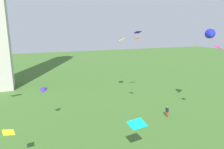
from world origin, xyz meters
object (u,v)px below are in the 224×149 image
object	(u,v)px
kite_flying_0	(218,47)
kite_flying_8	(138,32)
kite_flying_2	(9,132)
kite_flying_7	(121,40)
kite_flying_6	(211,35)
kite_flying_5	(137,124)
kite_flying_1	(138,38)
kite_flying_4	(45,89)
person_2	(167,111)

from	to	relation	value
kite_flying_0	kite_flying_8	xyz separation A→B (m)	(-3.62, 13.11, 1.69)
kite_flying_0	kite_flying_2	world-z (taller)	kite_flying_0
kite_flying_7	kite_flying_6	bearing A→B (deg)	-130.36
kite_flying_2	kite_flying_5	size ratio (longest dim) A/B	0.56
kite_flying_6	kite_flying_1	bearing A→B (deg)	-157.05
kite_flying_1	kite_flying_4	bearing A→B (deg)	-104.46
kite_flying_1	kite_flying_6	size ratio (longest dim) A/B	0.36
kite_flying_5	kite_flying_8	world-z (taller)	kite_flying_8
person_2	kite_flying_8	xyz separation A→B (m)	(-0.47, 8.31, 11.36)
kite_flying_5	kite_flying_4	bearing A→B (deg)	114.14
kite_flying_0	kite_flying_8	distance (m)	13.70
kite_flying_6	person_2	bearing A→B (deg)	-158.57
kite_flying_1	kite_flying_2	size ratio (longest dim) A/B	0.88
kite_flying_0	kite_flying_4	xyz separation A→B (m)	(-19.64, 9.77, -5.63)
kite_flying_4	kite_flying_8	size ratio (longest dim) A/B	0.95
person_2	kite_flying_2	size ratio (longest dim) A/B	1.59
kite_flying_4	kite_flying_6	world-z (taller)	kite_flying_6
kite_flying_1	kite_flying_6	xyz separation A→B (m)	(9.52, -3.43, 0.43)
kite_flying_0	kite_flying_4	size ratio (longest dim) A/B	0.64
kite_flying_1	kite_flying_7	xyz separation A→B (m)	(2.22, 9.57, -0.59)
kite_flying_2	kite_flying_4	bearing A→B (deg)	41.02
kite_flying_0	kite_flying_7	size ratio (longest dim) A/B	0.45
kite_flying_8	kite_flying_2	bearing A→B (deg)	-163.74
kite_flying_0	kite_flying_2	distance (m)	24.75
person_2	kite_flying_4	xyz separation A→B (m)	(-16.49, 4.97, 4.05)
kite_flying_5	kite_flying_8	bearing A→B (deg)	51.91
person_2	kite_flying_7	world-z (taller)	kite_flying_7
kite_flying_0	kite_flying_6	xyz separation A→B (m)	(1.87, 2.84, 1.36)
kite_flying_4	kite_flying_0	bearing A→B (deg)	-162.58
kite_flying_1	kite_flying_8	xyz separation A→B (m)	(4.02, 6.84, 0.75)
kite_flying_5	kite_flying_7	bearing A→B (deg)	60.77
kite_flying_0	kite_flying_7	bearing A→B (deg)	-78.14
kite_flying_2	kite_flying_7	bearing A→B (deg)	15.23
kite_flying_0	kite_flying_4	world-z (taller)	kite_flying_0
kite_flying_7	kite_flying_0	bearing A→B (deg)	-140.76
kite_flying_5	kite_flying_6	world-z (taller)	kite_flying_6
kite_flying_1	kite_flying_5	xyz separation A→B (m)	(-4.67, -8.16, -7.81)
kite_flying_6	kite_flying_7	distance (m)	14.95
person_2	kite_flying_0	world-z (taller)	kite_flying_0
kite_flying_0	kite_flying_5	xyz separation A→B (m)	(-12.31, -1.89, -6.88)
person_2	kite_flying_1	size ratio (longest dim) A/B	1.80
kite_flying_1	kite_flying_2	world-z (taller)	kite_flying_1
kite_flying_4	kite_flying_6	size ratio (longest dim) A/B	0.52
kite_flying_0	kite_flying_4	distance (m)	22.65
kite_flying_2	kite_flying_5	xyz separation A→B (m)	(11.36, -3.44, 0.16)
kite_flying_1	kite_flying_5	distance (m)	12.23
kite_flying_1	kite_flying_8	distance (m)	7.97
person_2	kite_flying_4	size ratio (longest dim) A/B	1.25
kite_flying_2	kite_flying_0	bearing A→B (deg)	-26.58
kite_flying_1	kite_flying_4	distance (m)	14.12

